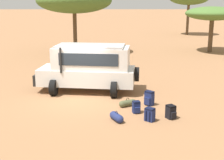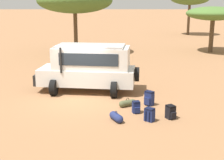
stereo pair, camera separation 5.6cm
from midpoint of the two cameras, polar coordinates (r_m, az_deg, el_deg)
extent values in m
plane|color=#936642|center=(15.29, -5.98, -3.35)|extent=(320.00, 320.00, 0.00)
cube|color=silver|center=(16.29, -4.68, 0.78)|extent=(5.10, 2.52, 0.84)
cube|color=silver|center=(16.05, -3.87, 4.12)|extent=(4.02, 2.27, 1.10)
cube|color=#232D38|center=(16.40, -9.13, 4.02)|extent=(0.26, 1.55, 0.77)
cube|color=#232D38|center=(15.16, -4.49, 3.71)|extent=(2.92, 0.42, 0.60)
cube|color=#232D38|center=(16.91, -3.33, 4.83)|extent=(2.92, 0.42, 0.60)
cube|color=#B7B7B7|center=(15.96, -4.09, 6.25)|extent=(3.62, 2.14, 0.10)
cube|color=black|center=(17.01, -13.19, 0.43)|extent=(0.37, 1.62, 0.56)
cylinder|color=black|center=(15.43, -9.48, 3.55)|extent=(0.10, 0.10, 1.25)
cylinder|color=black|center=(15.86, -10.73, -1.38)|extent=(0.38, 0.83, 0.80)
cylinder|color=black|center=(17.65, -8.89, 0.31)|extent=(0.38, 0.83, 0.80)
cylinder|color=black|center=(15.24, 0.26, -1.76)|extent=(0.38, 0.83, 0.80)
cylinder|color=black|center=(17.11, 0.97, 0.03)|extent=(0.38, 0.83, 0.80)
cylinder|color=black|center=(15.96, 4.47, 1.05)|extent=(0.31, 0.76, 0.74)
cube|color=black|center=(12.83, 10.54, -5.88)|extent=(0.42, 0.42, 0.49)
cube|color=black|center=(12.71, 11.07, -6.40)|extent=(0.25, 0.17, 0.27)
cube|color=black|center=(12.74, 10.60, -4.71)|extent=(0.42, 0.43, 0.07)
cylinder|color=black|center=(13.01, 10.32, -5.59)|extent=(0.04, 0.04, 0.42)
cylinder|color=black|center=(12.93, 9.81, -5.69)|extent=(0.04, 0.04, 0.42)
cube|color=navy|center=(12.44, 6.79, -6.42)|extent=(0.45, 0.43, 0.48)
cube|color=navy|center=(12.59, 7.19, -6.46)|extent=(0.26, 0.24, 0.26)
cube|color=black|center=(12.34, 6.82, -5.25)|extent=(0.44, 0.43, 0.07)
cylinder|color=black|center=(12.36, 6.09, -6.53)|extent=(0.04, 0.04, 0.41)
cylinder|color=black|center=(12.28, 6.74, -6.70)|extent=(0.04, 0.04, 0.41)
cube|color=navy|center=(14.27, 6.73, -3.42)|extent=(0.46, 0.45, 0.59)
cube|color=navy|center=(14.17, 6.32, -3.86)|extent=(0.27, 0.27, 0.33)
cube|color=black|center=(14.17, 6.77, -2.17)|extent=(0.45, 0.45, 0.07)
cylinder|color=black|center=(14.33, 7.36, -3.37)|extent=(0.04, 0.04, 0.50)
cylinder|color=black|center=(14.43, 6.80, -3.22)|extent=(0.04, 0.04, 0.50)
cube|color=navy|center=(13.28, 4.33, -5.06)|extent=(0.35, 0.31, 0.45)
cube|color=navy|center=(13.15, 4.54, -5.53)|extent=(0.24, 0.13, 0.25)
cube|color=black|center=(13.19, 4.35, -4.02)|extent=(0.34, 0.32, 0.07)
cylinder|color=black|center=(13.43, 4.43, -4.84)|extent=(0.04, 0.04, 0.38)
cylinder|color=black|center=(13.39, 3.86, -4.89)|extent=(0.04, 0.04, 0.38)
cylinder|color=#4C5133|center=(14.07, 2.76, -4.25)|extent=(0.65, 0.53, 0.29)
sphere|color=#4C5133|center=(14.22, 3.75, -4.06)|extent=(0.28, 0.28, 0.28)
sphere|color=#4C5133|center=(13.93, 1.74, -4.43)|extent=(0.28, 0.28, 0.28)
torus|color=#2D301E|center=(14.02, 2.76, -3.61)|extent=(0.16, 0.10, 0.16)
cylinder|color=navy|center=(12.40, 0.70, -6.78)|extent=(0.52, 0.62, 0.31)
sphere|color=navy|center=(12.18, 1.29, -7.19)|extent=(0.31, 0.31, 0.31)
sphere|color=navy|center=(12.62, 0.14, -6.40)|extent=(0.31, 0.31, 0.31)
torus|color=#121834|center=(12.34, 0.71, -6.02)|extent=(0.09, 0.16, 0.16)
cylinder|color=brown|center=(28.26, -6.82, 8.58)|extent=(0.35, 0.35, 3.69)
ellipsoid|color=#476B2D|center=(28.13, -7.00, 14.24)|extent=(6.58, 6.19, 2.22)
cylinder|color=brown|center=(30.09, 17.55, 7.69)|extent=(0.40, 0.40, 2.98)
ellipsoid|color=#476B2D|center=(29.95, 17.85, 11.52)|extent=(4.80, 5.12, 1.23)
cylinder|color=brown|center=(44.89, 13.65, 10.69)|extent=(0.35, 0.35, 4.17)
camera|label=1|loc=(0.03, -90.11, -0.03)|focal=50.00mm
camera|label=2|loc=(0.03, 89.89, 0.03)|focal=50.00mm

